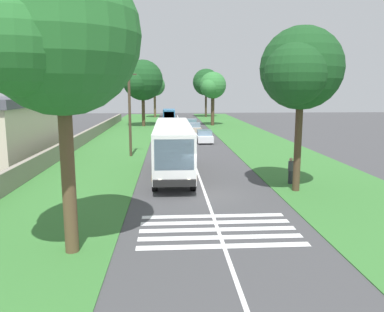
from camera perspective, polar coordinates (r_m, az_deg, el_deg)
ground at (r=22.29m, az=2.00°, el=-5.72°), size 160.00×160.00×0.00m
grass_verge_left at (r=37.36m, az=-12.89°, el=0.41°), size 120.00×8.00×0.04m
grass_verge_right at (r=38.27m, az=12.12°, el=0.65°), size 120.00×8.00×0.04m
centre_line at (r=36.92m, az=-0.23°, el=0.52°), size 110.00×0.16×0.01m
coach_bus at (r=26.51m, az=-2.86°, el=1.51°), size 11.16×2.62×3.73m
zebra_crossing at (r=16.90m, az=3.88°, el=-10.88°), size 4.05×6.80×0.01m
trailing_car_0 at (r=44.14m, az=1.84°, el=2.91°), size 4.30×1.78×1.43m
trailing_car_1 at (r=53.90m, az=0.32°, el=4.17°), size 4.30×1.78×1.43m
trailing_car_2 at (r=61.34m, az=-0.13°, el=4.86°), size 4.30×1.78×1.43m
trailing_minibus_0 at (r=69.40m, az=-3.46°, el=6.15°), size 6.00×2.14×2.53m
roadside_tree_left_0 at (r=84.77m, az=-5.73°, el=10.31°), size 5.53×4.64×9.17m
roadside_tree_left_1 at (r=64.19m, az=-7.50°, el=11.00°), size 7.83×6.60×10.83m
roadside_tree_left_2 at (r=14.35m, az=-19.45°, el=16.00°), size 6.45×5.49×10.52m
roadside_tree_right_0 at (r=23.00m, az=15.63°, el=12.10°), size 5.89×4.76×9.51m
roadside_tree_right_1 at (r=85.88m, az=2.02°, el=10.86°), size 6.83×5.85×10.58m
roadside_tree_right_2 at (r=65.18m, az=3.02°, el=10.35°), size 5.42×4.46×8.96m
utility_pole at (r=34.79m, az=-9.29°, el=6.66°), size 0.24×1.40×7.89m
roadside_wall at (r=42.78m, az=-16.35°, el=2.34°), size 70.00×0.40×1.32m
pedestrian at (r=25.20m, az=14.52°, el=-2.09°), size 0.34×0.34×1.69m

